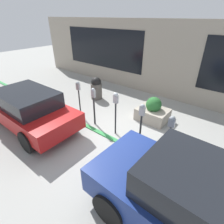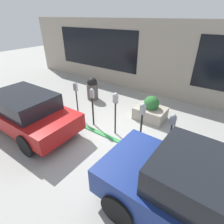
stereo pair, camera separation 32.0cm
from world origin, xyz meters
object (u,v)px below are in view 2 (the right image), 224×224
parking_meter_middle (115,105)px  parking_meter_farthest (76,92)px  planter_box (151,110)px  parked_car_front (199,195)px  parking_meter_fourth (92,102)px  parked_car_middle (24,110)px  trash_bin (92,89)px  parking_meter_second (142,116)px  parking_meter_nearest (172,125)px

parking_meter_middle → parking_meter_farthest: (1.94, -0.07, -0.02)m
planter_box → parked_car_front: size_ratio=0.31×
planter_box → parked_car_front: parked_car_front is taller
parked_car_front → planter_box: bearing=-52.5°
parking_meter_middle → planter_box: bearing=-109.0°
parking_meter_fourth → planter_box: parking_meter_fourth is taller
parked_car_middle → trash_bin: parked_car_middle is taller
parking_meter_fourth → parking_meter_farthest: size_ratio=0.99×
parked_car_front → parked_car_middle: bearing=1.2°
parking_meter_farthest → trash_bin: (0.69, -1.73, -0.57)m
parking_meter_middle → parked_car_front: 3.50m
parking_meter_farthest → trash_bin: bearing=-68.2°
parking_meter_fourth → parking_meter_farthest: bearing=-5.0°
parking_meter_fourth → parked_car_middle: 2.49m
parking_meter_second → parked_car_middle: size_ratio=0.34×
parked_car_front → parking_meter_second: bearing=-38.5°
parking_meter_nearest → trash_bin: parking_meter_nearest is taller
parking_meter_nearest → parking_meter_fourth: bearing=1.5°
parked_car_middle → trash_bin: bearing=-94.9°
parking_meter_nearest → parked_car_front: (-1.14, 1.74, -0.21)m
planter_box → parking_meter_farthest: bearing=32.9°
parking_meter_middle → parking_meter_fourth: size_ratio=1.06×
parking_meter_nearest → parking_meter_fourth: parking_meter_fourth is taller
parking_meter_fourth → parking_meter_farthest: (0.92, -0.08, 0.13)m
parked_car_front → trash_bin: size_ratio=3.45×
parking_meter_nearest → parking_meter_second: bearing=0.4°
parking_meter_nearest → parking_meter_second: (0.94, 0.01, -0.04)m
parking_meter_farthest → parking_meter_fourth: bearing=175.0°
parking_meter_middle → parked_car_front: bearing=151.3°
parking_meter_nearest → parked_car_front: size_ratio=0.36×
parking_meter_farthest → parked_car_front: parked_car_front is taller
parking_meter_nearest → parked_car_middle: bearing=19.8°
parking_meter_farthest → parked_car_front: size_ratio=0.39×
parking_meter_nearest → trash_bin: 4.90m
parking_meter_middle → parked_car_middle: parking_meter_middle is taller
parked_car_middle → planter_box: bearing=-136.7°
parking_meter_second → trash_bin: bearing=-25.7°
parking_meter_nearest → parking_meter_fourth: (2.95, 0.08, -0.06)m
parking_meter_second → parking_meter_farthest: bearing=-0.2°
planter_box → parking_meter_nearest: bearing=129.1°
parking_meter_fourth → parked_car_middle: (1.85, 1.65, -0.22)m
parking_meter_second → parking_meter_middle: bearing=3.5°
parking_meter_fourth → planter_box: (-1.61, -1.72, -0.63)m
parking_meter_nearest → parked_car_front: bearing=123.2°
parking_meter_middle → parked_car_front: (-3.06, 1.67, -0.30)m
parking_meter_fourth → parking_meter_nearest: bearing=-178.5°
parking_meter_fourth → parked_car_middle: parking_meter_fourth is taller
parking_meter_nearest → parking_meter_farthest: (3.86, -0.00, 0.07)m
parking_meter_farthest → planter_box: (-2.53, -1.64, -0.75)m
parked_car_front → parking_meter_fourth: bearing=-20.8°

